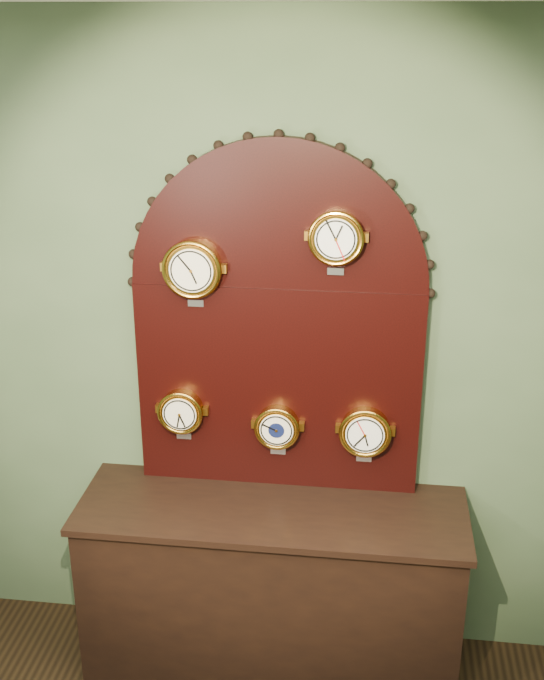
# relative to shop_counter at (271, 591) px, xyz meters

# --- Properties ---
(wall_back) EXTENTS (4.00, 0.00, 4.00)m
(wall_back) POSITION_rel_shop_counter_xyz_m (0.00, 0.27, 1.00)
(wall_back) COLOR #455A3E
(wall_back) RESTS_ON ground
(shop_counter) EXTENTS (1.60, 0.50, 0.80)m
(shop_counter) POSITION_rel_shop_counter_xyz_m (0.00, 0.00, 0.00)
(shop_counter) COLOR black
(shop_counter) RESTS_ON ground_plane
(display_board) EXTENTS (1.26, 0.06, 1.53)m
(display_board) POSITION_rel_shop_counter_xyz_m (0.00, 0.22, 1.23)
(display_board) COLOR black
(display_board) RESTS_ON shop_counter
(roman_clock) EXTENTS (0.24, 0.08, 0.29)m
(roman_clock) POSITION_rel_shop_counter_xyz_m (-0.33, 0.15, 1.42)
(roman_clock) COLOR gold
(roman_clock) RESTS_ON display_board
(arabic_clock) EXTENTS (0.22, 0.08, 0.27)m
(arabic_clock) POSITION_rel_shop_counter_xyz_m (0.23, 0.15, 1.56)
(arabic_clock) COLOR gold
(arabic_clock) RESTS_ON display_board
(hygrometer) EXTENTS (0.20, 0.08, 0.25)m
(hygrometer) POSITION_rel_shop_counter_xyz_m (-0.41, 0.15, 0.78)
(hygrometer) COLOR gold
(hygrometer) RESTS_ON display_board
(barometer) EXTENTS (0.19, 0.08, 0.25)m
(barometer) POSITION_rel_shop_counter_xyz_m (0.01, 0.15, 0.73)
(barometer) COLOR gold
(barometer) RESTS_ON display_board
(tide_clock) EXTENTS (0.22, 0.08, 0.27)m
(tide_clock) POSITION_rel_shop_counter_xyz_m (0.38, 0.15, 0.73)
(tide_clock) COLOR gold
(tide_clock) RESTS_ON display_board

